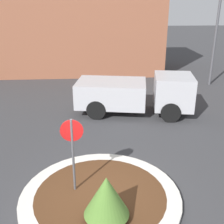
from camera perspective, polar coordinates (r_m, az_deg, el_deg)
ground_plane at (r=8.52m, az=-2.34°, el=-17.21°), size 120.00×120.00×0.00m
traffic_island at (r=8.47m, az=-2.35°, el=-16.79°), size 4.62×4.62×0.16m
stop_sign at (r=7.89m, az=-8.03°, el=-6.59°), size 0.64×0.07×2.40m
island_shrub at (r=7.20m, az=-1.14°, el=-16.69°), size 1.15×1.15×1.26m
utility_truck at (r=14.10m, az=4.81°, el=3.91°), size 5.96×3.07×1.99m
storefront_building at (r=23.37m, az=-8.34°, el=17.78°), size 13.95×6.07×7.70m
light_pole at (r=19.79m, az=20.70°, el=17.23°), size 0.70×0.30×7.40m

